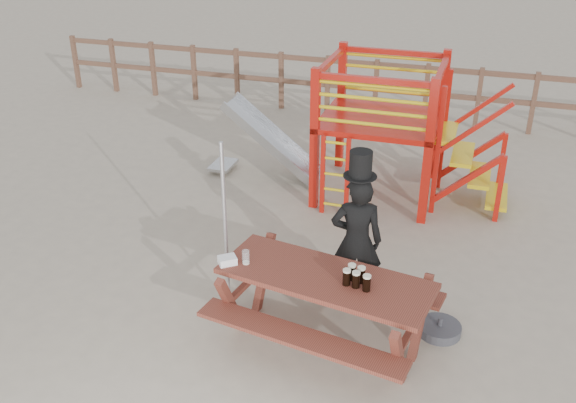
% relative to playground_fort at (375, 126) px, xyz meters
% --- Properties ---
extents(ground, '(60.00, 60.00, 0.00)m').
position_rel_playground_fort_xyz_m(ground, '(-0.12, -3.58, -1.07)').
color(ground, tan).
rests_on(ground, ground).
extents(back_fence, '(15.09, 0.09, 1.20)m').
position_rel_playground_fort_xyz_m(back_fence, '(-0.12, 3.42, -0.34)').
color(back_fence, brown).
rests_on(back_fence, ground).
extents(playground_fort, '(4.71, 1.84, 2.10)m').
position_rel_playground_fort_xyz_m(playground_fort, '(0.00, 0.00, 0.00)').
color(playground_fort, '#AE140B').
rests_on(playground_fort, ground).
extents(picnic_table, '(2.36, 1.81, 0.83)m').
position_rel_playground_fort_xyz_m(picnic_table, '(0.24, -3.78, -0.55)').
color(picnic_table, brown).
rests_on(picnic_table, ground).
extents(man_with_hat, '(0.65, 0.50, 1.87)m').
position_rel_playground_fort_xyz_m(man_with_hat, '(0.37, -2.96, -0.23)').
color(man_with_hat, black).
rests_on(man_with_hat, ground).
extents(metal_pole, '(0.04, 0.04, 2.00)m').
position_rel_playground_fort_xyz_m(metal_pole, '(-0.97, -3.47, -0.07)').
color(metal_pole, '#B2B2B7').
rests_on(metal_pole, ground).
extents(parasol_base, '(0.46, 0.46, 0.20)m').
position_rel_playground_fort_xyz_m(parasol_base, '(1.39, -3.26, -1.02)').
color(parasol_base, '#3A3A3F').
rests_on(parasol_base, ground).
extents(paper_bag, '(0.23, 0.22, 0.08)m').
position_rel_playground_fort_xyz_m(paper_bag, '(-0.79, -3.87, -0.20)').
color(paper_bag, white).
rests_on(paper_bag, picnic_table).
extents(stout_pints, '(0.29, 0.22, 0.17)m').
position_rel_playground_fort_xyz_m(stout_pints, '(0.56, -3.84, -0.16)').
color(stout_pints, black).
rests_on(stout_pints, picnic_table).
extents(empty_glasses, '(0.08, 0.08, 0.15)m').
position_rel_playground_fort_xyz_m(empty_glasses, '(-0.61, -3.81, -0.17)').
color(empty_glasses, silver).
rests_on(empty_glasses, picnic_table).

